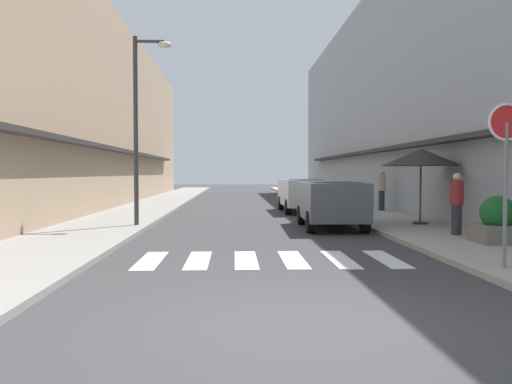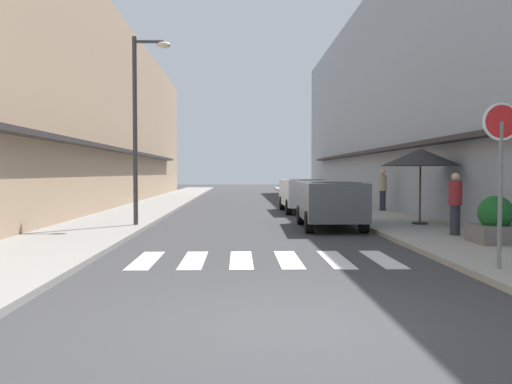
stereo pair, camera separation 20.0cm
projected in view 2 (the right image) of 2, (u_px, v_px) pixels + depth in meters
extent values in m
plane|color=#38383A|center=(250.00, 209.00, 25.22)|extent=(105.81, 105.81, 0.00)
cube|color=gray|center=(149.00, 208.00, 25.06)|extent=(2.94, 67.33, 0.12)
cube|color=#9E998E|center=(350.00, 208.00, 25.38)|extent=(2.94, 67.33, 0.12)
cube|color=tan|center=(73.00, 113.00, 26.16)|extent=(5.00, 45.29, 9.52)
cube|color=#332D2D|center=(129.00, 152.00, 26.33)|extent=(0.50, 31.70, 0.16)
cube|color=#939EA8|center=(422.00, 97.00, 26.71)|extent=(5.00, 45.29, 11.27)
cube|color=#332D2D|center=(368.00, 152.00, 26.72)|extent=(0.50, 31.70, 0.16)
cube|color=silver|center=(146.00, 260.00, 10.42)|extent=(0.45, 2.20, 0.01)
cube|color=silver|center=(194.00, 260.00, 10.45)|extent=(0.45, 2.20, 0.01)
cube|color=silver|center=(241.00, 260.00, 10.48)|extent=(0.45, 2.20, 0.01)
cube|color=silver|center=(288.00, 260.00, 10.51)|extent=(0.45, 2.20, 0.01)
cube|color=silver|center=(335.00, 259.00, 10.54)|extent=(0.45, 2.20, 0.01)
cube|color=silver|center=(382.00, 259.00, 10.57)|extent=(0.45, 2.20, 0.01)
cube|color=#4C5156|center=(330.00, 200.00, 16.41)|extent=(1.84, 3.97, 1.13)
cube|color=black|center=(331.00, 191.00, 16.20)|extent=(1.52, 2.24, 0.56)
cylinder|color=black|center=(300.00, 215.00, 17.72)|extent=(0.23, 0.64, 0.64)
cylinder|color=black|center=(347.00, 215.00, 17.73)|extent=(0.23, 0.64, 0.64)
cylinder|color=black|center=(309.00, 222.00, 15.12)|extent=(0.23, 0.64, 0.64)
cylinder|color=black|center=(364.00, 222.00, 15.14)|extent=(0.23, 0.64, 0.64)
cube|color=silver|center=(303.00, 192.00, 23.26)|extent=(1.80, 4.44, 1.13)
cube|color=black|center=(304.00, 186.00, 23.02)|extent=(1.50, 2.49, 0.56)
cylinder|color=black|center=(282.00, 203.00, 24.70)|extent=(0.23, 0.64, 0.64)
cylinder|color=black|center=(315.00, 203.00, 24.77)|extent=(0.23, 0.64, 0.64)
cylinder|color=black|center=(289.00, 207.00, 21.79)|extent=(0.23, 0.64, 0.64)
cylinder|color=black|center=(327.00, 207.00, 21.86)|extent=(0.23, 0.64, 0.64)
cylinder|color=slate|center=(500.00, 195.00, 8.88)|extent=(0.07, 0.07, 2.50)
cylinder|color=red|center=(501.00, 122.00, 8.84)|extent=(0.64, 0.03, 0.64)
torus|color=white|center=(501.00, 122.00, 8.84)|extent=(0.65, 0.05, 0.65)
cylinder|color=#38383D|center=(135.00, 131.00, 16.34)|extent=(0.14, 0.14, 5.86)
cylinder|color=#38383D|center=(149.00, 42.00, 16.25)|extent=(0.90, 0.10, 0.10)
ellipsoid|color=beige|center=(163.00, 45.00, 16.27)|extent=(0.44, 0.28, 0.20)
cylinder|color=#262626|center=(420.00, 223.00, 16.65)|extent=(0.48, 0.48, 0.06)
cylinder|color=#4C3823|center=(420.00, 191.00, 16.62)|extent=(0.06, 0.06, 2.13)
cone|color=black|center=(420.00, 157.00, 16.58)|extent=(2.49, 2.49, 0.55)
cube|color=slate|center=(495.00, 234.00, 12.16)|extent=(1.00, 1.00, 0.42)
sphere|color=#195623|center=(496.00, 213.00, 12.14)|extent=(0.81, 0.81, 0.81)
cylinder|color=#282B33|center=(455.00, 220.00, 13.69)|extent=(0.26, 0.26, 0.79)
cylinder|color=maroon|center=(455.00, 193.00, 13.67)|extent=(0.34, 0.34, 0.63)
sphere|color=tan|center=(456.00, 177.00, 13.65)|extent=(0.21, 0.21, 0.21)
cylinder|color=#282B33|center=(383.00, 201.00, 22.57)|extent=(0.26, 0.26, 0.86)
cylinder|color=tan|center=(383.00, 183.00, 22.54)|extent=(0.34, 0.34, 0.68)
sphere|color=tan|center=(383.00, 172.00, 22.53)|extent=(0.23, 0.23, 0.23)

